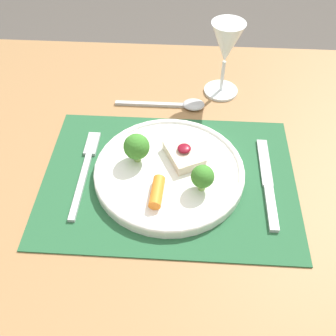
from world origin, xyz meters
TOP-DOWN VIEW (x-y plane):
  - ground_plane at (0.00, 0.00)m, footprint 8.00×8.00m
  - dining_table at (0.00, 0.00)m, footprint 1.23×0.96m
  - placemat at (0.00, 0.00)m, footprint 0.47×0.34m
  - dinner_plate at (-0.00, 0.01)m, footprint 0.28×0.28m
  - fork at (-0.16, 0.02)m, footprint 0.02×0.22m
  - knife at (0.18, -0.01)m, footprint 0.02×0.22m
  - spoon at (0.02, 0.22)m, footprint 0.20×0.04m
  - wine_glass_near at (0.11, 0.28)m, footprint 0.08×0.08m

SIDE VIEW (x-z plane):
  - ground_plane at x=0.00m, z-range 0.00..0.00m
  - dining_table at x=0.00m, z-range 0.28..1.04m
  - placemat at x=0.00m, z-range 0.76..0.77m
  - spoon at x=0.02m, z-range 0.76..0.78m
  - fork at x=-0.16m, z-range 0.77..0.77m
  - knife at x=0.18m, z-range 0.77..0.77m
  - dinner_plate at x=0.00m, z-range 0.74..0.82m
  - wine_glass_near at x=0.11m, z-range 0.79..0.97m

